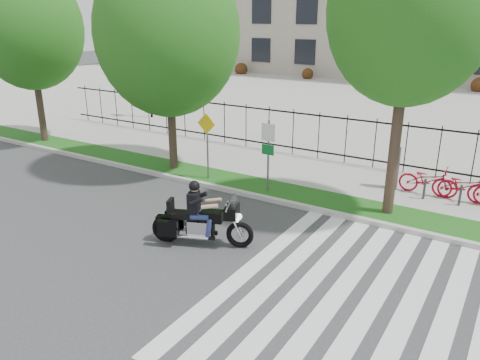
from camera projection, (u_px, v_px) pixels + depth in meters
The scene contains 14 objects.
ground at pixel (183, 246), 12.79m from camera, with size 120.00×120.00×0.00m, color #363639.
curb at pixel (258, 197), 16.04m from camera, with size 60.00×0.20×0.15m, color #AFADA4.
grass_verge at pixel (270, 189), 16.72m from camera, with size 60.00×1.50×0.15m, color #164D13.
sidewalk at pixel (300, 171), 18.72m from camera, with size 60.00×3.50×0.15m, color gray.
plaza at pixel (407, 104), 32.75m from camera, with size 80.00×34.00×0.10m, color gray.
crosswalk_stripes at pixel (354, 299), 10.37m from camera, with size 5.70×8.00×0.01m, color silver, non-canonical shape.
iron_fence at pixel (319, 135), 19.76m from camera, with size 30.00×0.06×2.00m, color black, non-canonical shape.
lamp_post_left at pixel (149, 65), 27.31m from camera, with size 1.06×0.70×4.25m.
street_tree_0 at pixel (29, 29), 21.26m from camera, with size 4.84×4.84×8.02m.
street_tree_1 at pixel (167, 33), 17.18m from camera, with size 5.37×5.37×8.28m.
street_tree_2 at pixel (410, 11), 12.63m from camera, with size 4.54×4.54×8.54m.
sign_pole_regulatory at pixel (268, 147), 15.82m from camera, with size 0.50×0.09×2.50m.
sign_pole_warning at pixel (207, 137), 17.10m from camera, with size 0.78×0.09×2.49m.
motorcycle_rider at pixel (201, 219), 12.65m from camera, with size 2.72×1.46×2.21m.
Camera 1 is at (7.40, -8.88, 5.96)m, focal length 35.00 mm.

